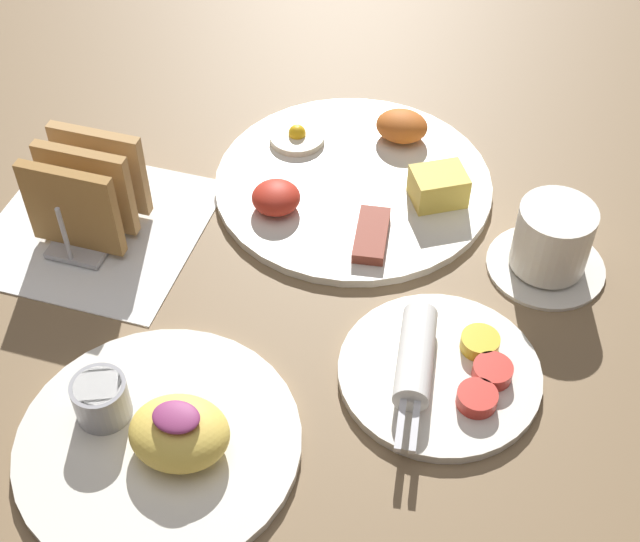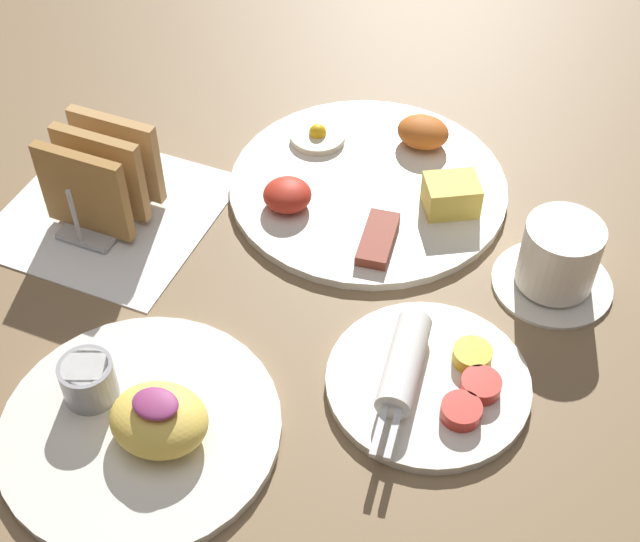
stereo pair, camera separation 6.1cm
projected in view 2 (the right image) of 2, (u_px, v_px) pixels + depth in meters
ground_plane at (249, 316)px, 0.86m from camera, size 3.00×3.00×0.00m
napkin_flat at (110, 212)px, 0.96m from camera, size 0.22×0.22×0.00m
plate_breakfast at (372, 182)px, 0.98m from camera, size 0.31×0.31×0.05m
plate_condiments at (427, 379)px, 0.80m from camera, size 0.19×0.20×0.04m
plate_foreground at (140, 420)px, 0.76m from camera, size 0.24×0.24×0.06m
toast_rack at (102, 177)px, 0.93m from camera, size 0.10×0.12×0.10m
coffee_cup at (558, 260)px, 0.86m from camera, size 0.12×0.12×0.08m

